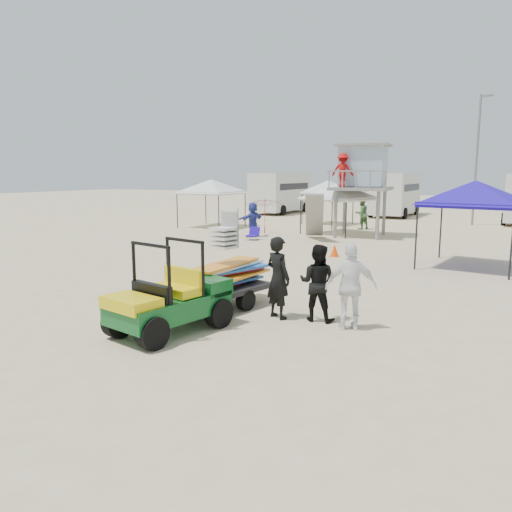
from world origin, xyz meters
The scene contains 20 objects.
ground centered at (0.00, 0.00, 0.00)m, with size 140.00×140.00×0.00m, color beige.
utility_cart centered at (-0.21, 0.52, 0.87)m, with size 1.67×2.65×1.87m.
surf_trailer centered at (-0.21, 2.86, 0.88)m, with size 1.66×2.55×2.15m.
man_left centered at (1.31, 2.56, 0.94)m, with size 0.68×0.45×1.87m, color black.
man_mid centered at (2.16, 2.81, 0.86)m, with size 0.84×0.65×1.72m, color black.
man_right centered at (3.01, 2.56, 0.92)m, with size 1.07×0.45×1.83m, color white.
lifeguard_tower centered at (-1.60, 17.99, 3.43)m, with size 3.19×3.19×4.61m.
canopy_blue centered at (4.48, 11.29, 2.87)m, with size 3.43×3.43×3.42m.
canopy_white_a centered at (-2.90, 18.47, 2.56)m, with size 3.77×3.77×3.11m.
canopy_white_b centered at (-10.88, 18.11, 2.74)m, with size 3.16×3.16×3.29m.
canopy_white_c centered at (-5.30, 23.16, 2.66)m, with size 2.93×2.93×3.21m.
umbrella_a centered at (-6.52, 16.70, 0.97)m, with size 2.11×2.15×1.94m, color red.
umbrella_b centered at (-4.09, 21.05, 0.95)m, with size 2.08×2.12×1.91m, color yellow.
cone_near centered at (-0.48, 11.23, 0.25)m, with size 0.34×0.34×0.50m, color #FA4A07.
cone_far centered at (-5.71, 11.09, 0.25)m, with size 0.34×0.34×0.50m, color #FF6908.
beach_chair_a centered at (-5.74, 14.07, 0.31)m, with size 0.60×0.64×0.64m.
rv_far_left centered at (-12.00, 29.99, 1.80)m, with size 2.64×6.80×3.25m.
rv_mid_left centered at (-3.00, 31.49, 1.80)m, with size 2.65×6.50×3.25m.
light_pole_left centered at (3.00, 27.00, 4.00)m, with size 0.14×0.14×8.00m, color slate.
distant_beachgoers centered at (-4.67, 17.79, 0.91)m, with size 4.90×7.51×1.86m.
Camera 1 is at (6.16, -7.31, 3.26)m, focal length 35.00 mm.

